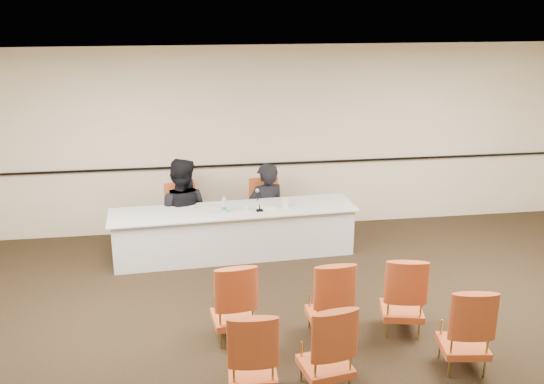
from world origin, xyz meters
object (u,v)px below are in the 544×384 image
at_px(microphone, 259,201).
at_px(aud_chair_back_left, 252,352).
at_px(aud_chair_front_left, 233,300).
at_px(aud_chair_back_right, 465,326).
at_px(aud_chair_back_mid, 326,346).
at_px(panelist_main_chair, 266,210).
at_px(panel_table, 234,232).
at_px(coffee_cup, 285,203).
at_px(panelist_second_chair, 181,216).
at_px(panelist_main, 266,217).
at_px(drinking_glass, 247,207).
at_px(water_bottle, 224,205).
at_px(aud_chair_front_mid, 329,297).
at_px(panelist_second, 181,216).
at_px(aud_chair_front_right, 403,293).

height_order(microphone, aud_chair_back_left, microphone).
bearing_deg(aud_chair_front_left, aud_chair_back_right, -28.00).
bearing_deg(aud_chair_back_mid, panelist_main_chair, 80.56).
height_order(panel_table, coffee_cup, coffee_cup).
height_order(panelist_second_chair, aud_chair_back_mid, same).
bearing_deg(panelist_main, aud_chair_back_right, 95.25).
distance_m(panelist_main_chair, drinking_glass, 0.82).
bearing_deg(aud_chair_back_right, microphone, 126.92).
relative_size(water_bottle, aud_chair_front_mid, 0.25).
bearing_deg(aud_chair_back_right, drinking_glass, 129.07).
xyz_separation_m(microphone, aud_chair_back_left, (-0.50, -3.27, -0.40)).
bearing_deg(panelist_second, aud_chair_front_left, 113.00).
height_order(drinking_glass, aud_chair_front_right, aud_chair_front_right).
height_order(panel_table, panelist_main_chair, panelist_main_chair).
height_order(panel_table, drinking_glass, drinking_glass).
bearing_deg(aud_chair_front_mid, aud_chair_front_left, 172.50).
bearing_deg(aud_chair_back_mid, aud_chair_back_left, 170.60).
distance_m(panelist_main, aud_chair_front_right, 3.24).
relative_size(microphone, aud_chair_front_right, 0.31).
relative_size(aud_chair_front_left, aud_chair_front_right, 1.00).
relative_size(panelist_main, coffee_cup, 12.55).
bearing_deg(aud_chair_back_left, panelist_second_chair, 102.89).
relative_size(panel_table, microphone, 12.15).
xyz_separation_m(panelist_main, microphone, (-0.20, -0.71, 0.50)).
relative_size(panelist_second, aud_chair_back_mid, 1.93).
relative_size(panelist_second_chair, microphone, 3.19).
distance_m(panel_table, panelist_main, 0.81).
relative_size(panel_table, panelist_second, 1.97).
xyz_separation_m(panelist_main_chair, aud_chair_back_left, (-0.70, -3.98, 0.00)).
bearing_deg(water_bottle, aud_chair_front_right, -51.52).
bearing_deg(aud_chair_front_mid, drinking_glass, 103.71).
height_order(panelist_second_chair, aud_chair_front_right, same).
bearing_deg(aud_chair_back_left, aud_chair_front_right, 30.90).
bearing_deg(aud_chair_front_left, water_bottle, 81.98).
distance_m(aud_chair_front_right, aud_chair_back_mid, 1.47).
xyz_separation_m(panelist_main_chair, panelist_second_chair, (-1.33, -0.07, 0.00)).
bearing_deg(aud_chair_back_mid, panel_table, 90.00).
relative_size(panelist_second, aud_chair_back_left, 1.93).
xyz_separation_m(panel_table, aud_chair_back_right, (2.08, -3.26, 0.11)).
bearing_deg(panelist_second_chair, coffee_cup, -22.18).
relative_size(panel_table, aud_chair_back_mid, 3.80).
distance_m(water_bottle, aud_chair_back_mid, 3.38).
height_order(panelist_main, coffee_cup, panelist_main).
xyz_separation_m(panelist_main_chair, panelist_second, (-1.33, -0.07, 0.00)).
distance_m(panelist_main, aud_chair_front_left, 3.01).
bearing_deg(aud_chair_back_left, coffee_cup, 78.70).
bearing_deg(coffee_cup, drinking_glass, -174.21).
bearing_deg(coffee_cup, water_bottle, -174.21).
bearing_deg(panelist_second, panelist_main_chair, -164.66).
xyz_separation_m(microphone, water_bottle, (-0.51, 0.01, -0.03)).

